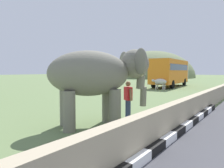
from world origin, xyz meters
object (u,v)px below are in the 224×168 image
at_px(elephant, 99,75).
at_px(bus_white, 172,71).
at_px(person_handler, 128,98).
at_px(cow_near, 160,82).
at_px(bus_orange, 170,71).

xyz_separation_m(elephant, bus_white, (32.69, 8.83, 0.12)).
relative_size(person_handler, bus_white, 0.20).
bearing_deg(cow_near, bus_orange, 7.81).
xyz_separation_m(elephant, bus_orange, (20.68, 4.83, 0.13)).
bearing_deg(cow_near, elephant, -165.21).
height_order(person_handler, bus_white, bus_white).
height_order(elephant, bus_white, bus_white).
height_order(elephant, bus_orange, bus_orange).
bearing_deg(cow_near, person_handler, -162.46).
relative_size(bus_orange, bus_white, 1.16).
height_order(bus_white, cow_near, bus_white).
bearing_deg(bus_orange, person_handler, -164.92).
distance_m(person_handler, bus_orange, 19.76).
bearing_deg(cow_near, bus_white, 15.43).
distance_m(elephant, bus_orange, 21.23).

